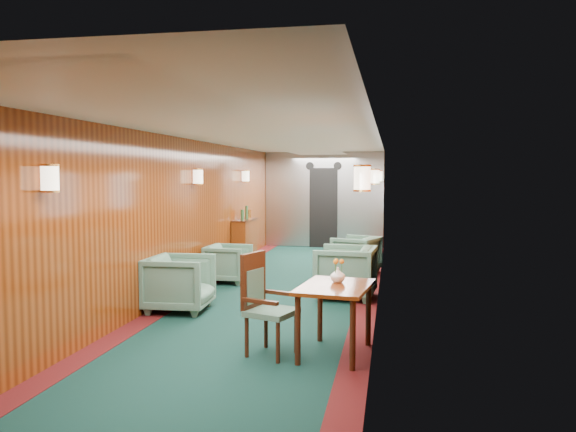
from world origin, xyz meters
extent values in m
plane|color=#0C2C24|center=(0.00, 0.00, 0.00)|extent=(12.00, 12.00, 0.00)
cube|color=white|center=(0.00, 0.00, 2.35)|extent=(3.00, 12.00, 0.10)
cube|color=white|center=(0.00, 0.00, 2.36)|extent=(1.20, 12.00, 0.06)
cube|color=#6E2F0E|center=(0.00, 6.00, 1.20)|extent=(3.00, 0.10, 2.40)
cube|color=#6E2F0E|center=(0.00, -6.00, 1.20)|extent=(3.00, 0.10, 2.40)
cube|color=#6E2F0E|center=(-1.50, 0.00, 1.20)|extent=(0.10, 12.00, 2.40)
cube|color=#6E2F0E|center=(1.50, 0.00, 1.20)|extent=(0.10, 12.00, 2.40)
cube|color=#400C0D|center=(-1.35, 0.00, 0.00)|extent=(0.30, 12.00, 0.01)
cube|color=#400C0D|center=(1.35, 0.00, 0.00)|extent=(0.30, 12.00, 0.01)
cube|color=#A1A4A8|center=(0.00, 5.92, 1.20)|extent=(2.98, 0.12, 2.38)
cube|color=black|center=(0.00, 5.84, 1.00)|extent=(0.70, 0.06, 2.00)
cylinder|color=black|center=(-0.35, 5.85, 2.05)|extent=(0.20, 0.04, 0.20)
cylinder|color=black|center=(0.35, 5.85, 2.05)|extent=(0.20, 0.04, 0.20)
cube|color=silver|center=(1.49, -3.50, 1.45)|extent=(0.02, 1.10, 0.80)
cube|color=slate|center=(1.48, -3.50, 1.45)|extent=(0.01, 0.96, 0.66)
cube|color=silver|center=(1.49, -1.00, 1.45)|extent=(0.02, 1.10, 0.80)
cube|color=slate|center=(1.48, -1.00, 1.45)|extent=(0.01, 0.96, 0.66)
cube|color=silver|center=(1.49, 1.50, 1.45)|extent=(0.02, 1.10, 0.80)
cube|color=slate|center=(1.48, 1.50, 1.45)|extent=(0.01, 0.96, 0.66)
cube|color=silver|center=(1.49, 4.00, 1.45)|extent=(0.02, 1.10, 0.80)
cube|color=slate|center=(1.48, 4.00, 1.45)|extent=(0.01, 0.96, 0.66)
cylinder|color=#FFECC6|center=(-1.40, -3.50, 1.80)|extent=(0.16, 0.16, 0.24)
cylinder|color=gold|center=(-1.40, -3.50, 1.68)|extent=(0.17, 0.17, 0.02)
cylinder|color=#FFECC6|center=(1.40, -2.70, 1.80)|extent=(0.16, 0.16, 0.24)
cylinder|color=gold|center=(1.40, -2.70, 1.68)|extent=(0.17, 0.17, 0.02)
cylinder|color=#FFECC6|center=(-1.40, 0.50, 1.80)|extent=(0.16, 0.16, 0.24)
cylinder|color=gold|center=(-1.40, 0.50, 1.68)|extent=(0.17, 0.17, 0.02)
cylinder|color=#FFECC6|center=(1.40, 1.30, 1.80)|extent=(0.16, 0.16, 0.24)
cylinder|color=gold|center=(1.40, 1.30, 1.68)|extent=(0.17, 0.17, 0.02)
cylinder|color=#FFECC6|center=(-1.40, 3.50, 1.80)|extent=(0.16, 0.16, 0.24)
cylinder|color=gold|center=(-1.40, 3.50, 1.68)|extent=(0.17, 0.17, 0.02)
cylinder|color=#FFECC6|center=(1.40, 4.30, 1.80)|extent=(0.16, 0.16, 0.24)
cylinder|color=gold|center=(1.40, 4.30, 1.68)|extent=(0.17, 0.17, 0.02)
cube|color=#6E2F0E|center=(1.13, -2.57, 0.70)|extent=(0.79, 1.04, 0.04)
cylinder|color=#3C1B0D|center=(0.81, -2.94, 0.34)|extent=(0.06, 0.06, 0.68)
cylinder|color=#3C1B0D|center=(1.34, -3.01, 0.34)|extent=(0.06, 0.06, 0.68)
cylinder|color=#3C1B0D|center=(0.92, -2.12, 0.34)|extent=(0.06, 0.06, 0.68)
cylinder|color=#3C1B0D|center=(1.45, -2.20, 0.34)|extent=(0.06, 0.06, 0.68)
cube|color=#1E4839|center=(0.50, -2.69, 0.44)|extent=(0.56, 0.56, 0.06)
cube|color=#3C1B0D|center=(0.29, -2.62, 0.75)|extent=(0.18, 0.40, 0.58)
cube|color=#1E4839|center=(0.31, -2.63, 0.69)|extent=(0.12, 0.30, 0.35)
cube|color=#3C1B0D|center=(0.43, -2.90, 0.60)|extent=(0.40, 0.18, 0.04)
cube|color=#3C1B0D|center=(0.57, -2.48, 0.60)|extent=(0.40, 0.18, 0.04)
cylinder|color=#3C1B0D|center=(0.27, -2.80, 0.21)|extent=(0.04, 0.04, 0.41)
cylinder|color=#3C1B0D|center=(0.61, -2.92, 0.21)|extent=(0.04, 0.04, 0.41)
cylinder|color=#3C1B0D|center=(0.39, -2.46, 0.21)|extent=(0.04, 0.04, 0.41)
cylinder|color=#3C1B0D|center=(0.73, -2.58, 0.21)|extent=(0.04, 0.04, 0.41)
cube|color=#6E2F0E|center=(-1.34, 3.18, 0.44)|extent=(0.30, 0.99, 0.89)
cube|color=#3C1B0D|center=(-1.33, 3.18, 0.89)|extent=(0.32, 1.01, 0.02)
cylinder|color=#254B29|center=(-1.32, 2.93, 1.01)|extent=(0.07, 0.07, 0.22)
cylinder|color=#254B29|center=(-1.32, 3.27, 1.04)|extent=(0.06, 0.06, 0.28)
cylinder|color=gold|center=(-1.32, 3.47, 0.99)|extent=(0.08, 0.08, 0.18)
imported|color=white|center=(1.14, -2.42, 0.80)|extent=(0.19, 0.19, 0.16)
imported|color=#1E4839|center=(-1.11, -1.09, 0.38)|extent=(0.87, 0.85, 0.76)
imported|color=#1E4839|center=(-1.04, 0.97, 0.32)|extent=(0.74, 0.72, 0.64)
imported|color=#1E4839|center=(1.02, 0.11, 0.39)|extent=(0.93, 0.90, 0.78)
imported|color=#1E4839|center=(1.04, 2.30, 0.35)|extent=(0.98, 0.97, 0.69)
camera|label=1|loc=(1.68, -8.16, 1.83)|focal=35.00mm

